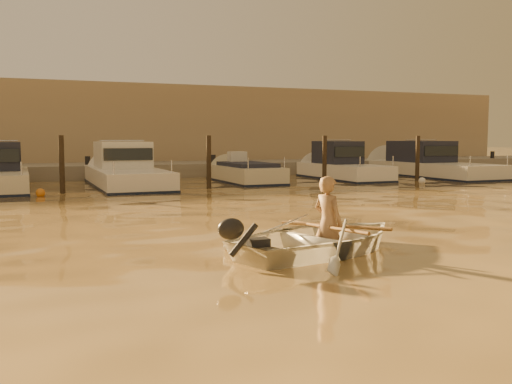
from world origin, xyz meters
name	(u,v)px	position (x,y,z in m)	size (l,w,h in m)	color
ground_plane	(484,258)	(0.00, 0.00, 0.00)	(160.00, 160.00, 0.00)	brown
dinghy	(324,238)	(-2.12, 1.42, 0.24)	(2.51, 3.51, 0.73)	silver
person	(328,223)	(-2.02, 1.45, 0.49)	(0.58, 0.38, 1.58)	#956E4A
outboard_motor	(257,247)	(-3.53, 0.92, 0.28)	(0.90, 0.40, 0.70)	black
oar_port	(334,226)	(-1.88, 1.50, 0.42)	(0.06, 0.06, 2.10)	brown
oar_starboard	(326,227)	(-2.07, 1.44, 0.42)	(0.06, 0.06, 2.10)	brown
moored_boat_2	(126,170)	(-2.96, 16.00, 0.62)	(2.47, 8.20, 1.75)	white
moored_boat_3	(245,177)	(2.13, 16.00, 0.22)	(1.94, 5.66, 0.95)	beige
moored_boat_4	(343,166)	(7.03, 16.00, 0.62)	(2.05, 6.38, 1.75)	white
moored_boat_5	(431,164)	(12.05, 16.00, 0.62)	(2.65, 8.75, 1.75)	silver
piling_1	(62,167)	(-5.50, 13.80, 0.90)	(0.18, 0.18, 2.20)	#2D2319
piling_2	(209,165)	(-0.20, 13.80, 0.90)	(0.18, 0.18, 2.20)	#2D2319
piling_3	(324,162)	(4.80, 13.80, 0.90)	(0.18, 0.18, 2.20)	#2D2319
piling_4	(417,161)	(9.50, 13.80, 0.90)	(0.18, 0.18, 2.20)	#2D2319
fender_b	(40,193)	(-6.24, 13.11, 0.10)	(0.30, 0.30, 0.30)	orange
fender_c	(170,190)	(-2.02, 12.58, 0.10)	(0.30, 0.30, 0.30)	silver
fender_d	(278,183)	(2.73, 13.89, 0.10)	(0.30, 0.30, 0.30)	orange
fender_e	(422,181)	(8.80, 12.57, 0.10)	(0.30, 0.30, 0.30)	silver
quay	(167,173)	(0.00, 21.50, 0.15)	(52.00, 4.00, 1.00)	gray
waterfront_building	(144,129)	(0.00, 27.00, 2.40)	(46.00, 7.00, 4.80)	#9E8466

